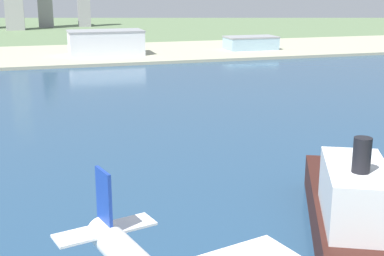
% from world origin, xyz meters
% --- Properties ---
extents(ground_plane, '(2400.00, 2400.00, 0.00)m').
position_xyz_m(ground_plane, '(0.00, 300.00, 0.00)').
color(ground_plane, '#5B744F').
extents(water_bay, '(840.00, 360.00, 0.15)m').
position_xyz_m(water_bay, '(0.00, 240.00, 0.07)').
color(water_bay, navy).
rests_on(water_bay, ground).
extents(industrial_pier, '(840.00, 140.00, 2.50)m').
position_xyz_m(industrial_pier, '(0.00, 490.00, 1.25)').
color(industrial_pier, '#A9A78A').
rests_on(industrial_pier, ground).
extents(cargo_ship, '(45.54, 73.61, 28.38)m').
position_xyz_m(cargo_ship, '(30.09, 122.72, 7.83)').
color(cargo_ship, '#381914').
rests_on(cargo_ship, water_bay).
extents(warehouse_main, '(61.09, 32.25, 20.12)m').
position_xyz_m(warehouse_main, '(23.09, 471.37, 12.58)').
color(warehouse_main, silver).
rests_on(warehouse_main, industrial_pier).
extents(warehouse_annex, '(45.73, 25.97, 11.66)m').
position_xyz_m(warehouse_annex, '(153.39, 473.62, 8.35)').
color(warehouse_annex, '#99BCD1').
rests_on(warehouse_annex, industrial_pier).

